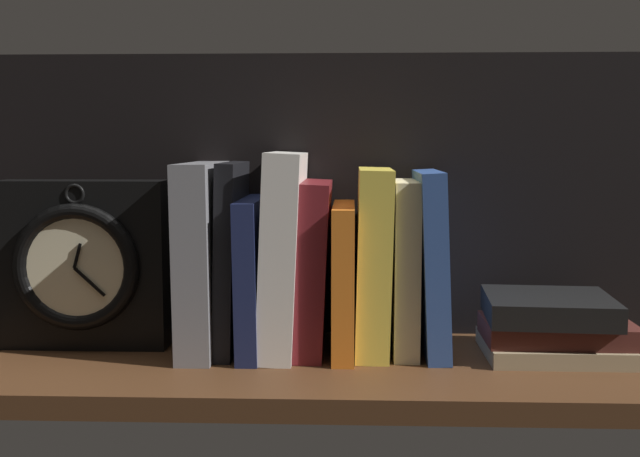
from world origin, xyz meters
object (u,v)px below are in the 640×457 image
(book_yellow_seinlanguage, at_px, (373,261))
(book_stack_side, at_px, (552,326))
(book_cream_twain, at_px, (404,267))
(book_maroon_dawkins, at_px, (317,267))
(book_black_skeptic, at_px, (232,257))
(book_navy_bierce, at_px, (253,274))
(framed_clock, at_px, (83,265))
(book_white_catcher, at_px, (283,252))
(book_blue_modern, at_px, (431,262))
(book_gray_chess, at_px, (203,257))
(book_orange_pandolfini, at_px, (344,278))

(book_yellow_seinlanguage, bearing_deg, book_stack_side, -4.82)
(book_cream_twain, relative_size, book_stack_side, 1.19)
(book_maroon_dawkins, relative_size, book_stack_side, 1.19)
(book_black_skeptic, height_order, book_navy_bierce, book_black_skeptic)
(book_yellow_seinlanguage, relative_size, framed_clock, 1.07)
(framed_clock, bearing_deg, book_white_catcher, -0.05)
(book_yellow_seinlanguage, distance_m, book_stack_side, 0.22)
(book_white_catcher, height_order, book_maroon_dawkins, book_white_catcher)
(book_stack_side, bearing_deg, book_blue_modern, 172.85)
(book_white_catcher, relative_size, book_yellow_seinlanguage, 1.09)
(book_black_skeptic, xyz_separation_m, book_maroon_dawkins, (0.10, 0.00, -0.01))
(book_gray_chess, xyz_separation_m, book_black_skeptic, (0.03, 0.00, 0.00))
(book_yellow_seinlanguage, relative_size, book_cream_twain, 1.07)
(book_cream_twain, bearing_deg, book_yellow_seinlanguage, 180.00)
(book_gray_chess, bearing_deg, book_orange_pandolfini, 0.00)
(book_orange_pandolfini, xyz_separation_m, book_blue_modern, (0.10, 0.00, 0.02))
(book_orange_pandolfini, bearing_deg, framed_clock, 179.96)
(book_white_catcher, xyz_separation_m, book_orange_pandolfini, (0.07, 0.00, -0.03))
(book_maroon_dawkins, bearing_deg, book_orange_pandolfini, 0.00)
(framed_clock, bearing_deg, book_blue_modern, -0.03)
(book_black_skeptic, height_order, book_stack_side, book_black_skeptic)
(book_gray_chess, xyz_separation_m, book_orange_pandolfini, (0.17, 0.00, -0.02))
(book_gray_chess, distance_m, book_navy_bierce, 0.06)
(book_orange_pandolfini, distance_m, book_yellow_seinlanguage, 0.04)
(book_navy_bierce, height_order, book_yellow_seinlanguage, book_yellow_seinlanguage)
(book_gray_chess, height_order, framed_clock, book_gray_chess)
(book_navy_bierce, xyz_separation_m, book_yellow_seinlanguage, (0.14, 0.00, 0.02))
(book_gray_chess, relative_size, framed_clock, 1.11)
(book_maroon_dawkins, distance_m, book_yellow_seinlanguage, 0.07)
(book_orange_pandolfini, bearing_deg, book_maroon_dawkins, 180.00)
(book_navy_bierce, distance_m, book_cream_twain, 0.18)
(book_yellow_seinlanguage, height_order, book_stack_side, book_yellow_seinlanguage)
(framed_clock, bearing_deg, book_gray_chess, -0.08)
(book_orange_pandolfini, xyz_separation_m, book_cream_twain, (0.07, 0.00, 0.01))
(book_black_skeptic, distance_m, book_maroon_dawkins, 0.10)
(book_gray_chess, xyz_separation_m, book_cream_twain, (0.24, 0.00, -0.01))
(book_maroon_dawkins, bearing_deg, framed_clock, 179.96)
(book_navy_bierce, height_order, book_orange_pandolfini, book_navy_bierce)
(book_white_catcher, xyz_separation_m, book_yellow_seinlanguage, (0.11, 0.00, -0.01))
(book_cream_twain, xyz_separation_m, framed_clock, (-0.38, 0.00, -0.00))
(book_black_skeptic, distance_m, book_white_catcher, 0.06)
(book_cream_twain, bearing_deg, book_orange_pandolfini, 180.00)
(book_gray_chess, bearing_deg, framed_clock, 179.92)
(book_yellow_seinlanguage, bearing_deg, book_blue_modern, 0.00)
(book_navy_bierce, distance_m, book_maroon_dawkins, 0.08)
(book_black_skeptic, relative_size, framed_clock, 1.11)
(book_blue_modern, distance_m, book_stack_side, 0.16)
(framed_clock, bearing_deg, book_maroon_dawkins, -0.04)
(book_black_skeptic, xyz_separation_m, book_white_catcher, (0.06, 0.00, 0.01))
(book_white_catcher, relative_size, book_blue_modern, 1.10)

